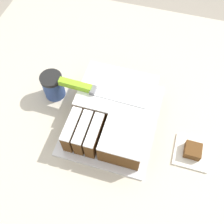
# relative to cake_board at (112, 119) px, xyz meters

# --- Properties ---
(ground_plane) EXTENTS (8.00, 8.00, 0.00)m
(ground_plane) POSITION_rel_cake_board_xyz_m (0.06, 0.08, -0.90)
(ground_plane) COLOR #9E9384
(countertop) EXTENTS (1.40, 1.10, 0.90)m
(countertop) POSITION_rel_cake_board_xyz_m (0.06, 0.08, -0.45)
(countertop) COLOR beige
(countertop) RESTS_ON ground_plane
(cake_board) EXTENTS (0.30, 0.37, 0.01)m
(cake_board) POSITION_rel_cake_board_xyz_m (0.00, 0.00, 0.00)
(cake_board) COLOR silver
(cake_board) RESTS_ON countertop
(cake) EXTENTS (0.25, 0.32, 0.09)m
(cake) POSITION_rel_cake_board_xyz_m (0.00, 0.00, 0.05)
(cake) COLOR brown
(cake) RESTS_ON cake_board
(knife) EXTENTS (0.30, 0.04, 0.02)m
(knife) POSITION_rel_cake_board_xyz_m (-0.10, 0.03, 0.10)
(knife) COLOR silver
(knife) RESTS_ON cake
(coffee_cup) EXTENTS (0.08, 0.08, 0.10)m
(coffee_cup) POSITION_rel_cake_board_xyz_m (-0.23, 0.05, 0.05)
(coffee_cup) COLOR #334C8C
(coffee_cup) RESTS_ON countertop
(paper_napkin) EXTENTS (0.11, 0.11, 0.01)m
(paper_napkin) POSITION_rel_cake_board_xyz_m (0.28, -0.05, 0.00)
(paper_napkin) COLOR white
(paper_napkin) RESTS_ON countertop
(brownie) EXTENTS (0.05, 0.05, 0.03)m
(brownie) POSITION_rel_cake_board_xyz_m (0.28, -0.05, 0.02)
(brownie) COLOR brown
(brownie) RESTS_ON paper_napkin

